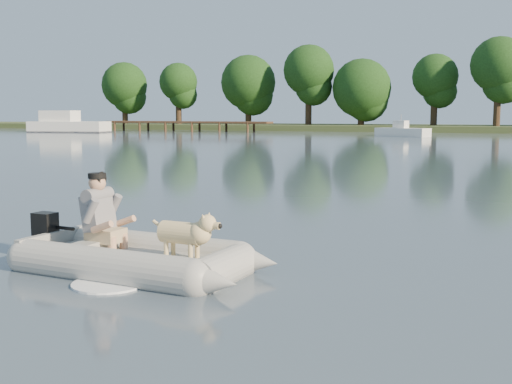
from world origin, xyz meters
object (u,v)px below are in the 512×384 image
at_px(dog, 181,237).
at_px(cabin_cruiser, 69,121).
at_px(man, 99,210).
at_px(motorboat, 403,126).
at_px(dock, 187,126).
at_px(dinghy, 138,228).

distance_m(dog, cabin_cruiser, 58.40).
xyz_separation_m(man, motorboat, (-2.15, 46.23, 0.14)).
distance_m(dock, man, 57.93).
distance_m(dinghy, motorboat, 46.43).
xyz_separation_m(dinghy, dog, (0.60, -0.01, -0.06)).
relative_size(dock, dinghy, 4.23).
distance_m(man, motorboat, 46.28).
bearing_deg(dog, man, 180.00).
bearing_deg(dock, dog, -63.77).
relative_size(dinghy, man, 4.29).
height_order(dog, motorboat, motorboat).
xyz_separation_m(dinghy, man, (-0.64, 0.11, 0.17)).
xyz_separation_m(man, cabin_cruiser, (-34.40, 46.14, 0.35)).
height_order(man, cabin_cruiser, cabin_cruiser).
relative_size(dog, motorboat, 0.19).
bearing_deg(dock, motorboat, -15.38).
relative_size(dinghy, dog, 4.96).
distance_m(dinghy, cabin_cruiser, 58.03).
height_order(dinghy, dog, dinghy).
height_order(man, dog, man).
xyz_separation_m(cabin_cruiser, motorboat, (32.25, 0.09, -0.21)).
bearing_deg(dock, dinghy, -64.29).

